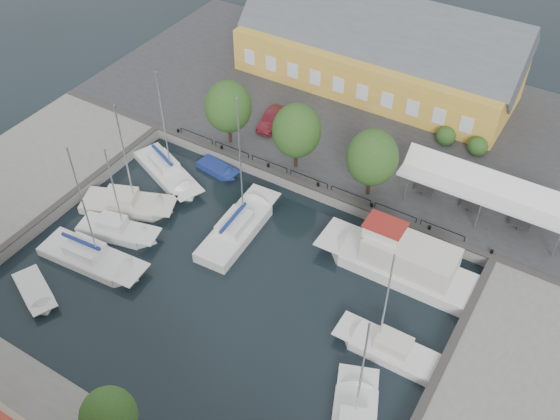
% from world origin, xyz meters
% --- Properties ---
extents(ground, '(140.00, 140.00, 0.00)m').
position_xyz_m(ground, '(0.00, 0.00, 0.00)').
color(ground, black).
rests_on(ground, ground).
extents(north_quay, '(56.00, 26.00, 1.00)m').
position_xyz_m(north_quay, '(0.00, 23.00, 0.50)').
color(north_quay, '#2D2D30').
rests_on(north_quay, ground).
extents(west_quay, '(12.00, 24.00, 1.00)m').
position_xyz_m(west_quay, '(-22.00, -2.00, 0.50)').
color(west_quay, slate).
rests_on(west_quay, ground).
extents(quay_edge_fittings, '(56.00, 24.72, 0.40)m').
position_xyz_m(quay_edge_fittings, '(0.02, 4.75, 1.06)').
color(quay_edge_fittings, '#383533').
rests_on(quay_edge_fittings, north_quay).
extents(warehouse, '(28.56, 14.00, 9.55)m').
position_xyz_m(warehouse, '(-2.60, 28.36, 4.43)').
color(warehouse, gold).
rests_on(warehouse, north_quay).
extents(tent_canopy, '(14.00, 4.00, 2.83)m').
position_xyz_m(tent_canopy, '(14.00, 14.50, 3.68)').
color(tent_canopy, white).
rests_on(tent_canopy, north_quay).
extents(quay_trees, '(18.20, 4.20, 6.30)m').
position_xyz_m(quay_trees, '(-2.00, 12.00, 4.88)').
color(quay_trees, black).
rests_on(quay_trees, north_quay).
extents(car_red, '(2.00, 4.44, 1.41)m').
position_xyz_m(car_red, '(-7.06, 16.23, 1.71)').
color(car_red, maroon).
rests_on(car_red, north_quay).
extents(center_sailboat, '(3.26, 9.57, 12.86)m').
position_xyz_m(center_sailboat, '(-2.35, 3.30, 0.36)').
color(center_sailboat, silver).
rests_on(center_sailboat, ground).
extents(trawler, '(12.34, 3.76, 5.00)m').
position_xyz_m(trawler, '(10.47, 6.21, 1.02)').
color(trawler, silver).
rests_on(trawler, ground).
extents(east_boat_b, '(7.21, 2.43, 9.94)m').
position_xyz_m(east_boat_b, '(12.69, -0.90, 0.26)').
color(east_boat_b, silver).
rests_on(east_boat_b, ground).
extents(west_boat_a, '(8.90, 5.58, 11.54)m').
position_xyz_m(west_boat_a, '(-11.79, 6.05, 0.27)').
color(west_boat_a, silver).
rests_on(west_boat_a, ground).
extents(west_boat_b, '(8.33, 5.48, 10.95)m').
position_xyz_m(west_boat_b, '(-12.05, 0.92, 0.26)').
color(west_boat_b, beige).
rests_on(west_boat_b, ground).
extents(west_boat_c, '(7.06, 3.69, 9.45)m').
position_xyz_m(west_boat_c, '(-10.58, -1.87, 0.26)').
color(west_boat_c, silver).
rests_on(west_boat_c, ground).
extents(west_boat_d, '(9.23, 3.39, 12.01)m').
position_xyz_m(west_boat_d, '(-10.29, -5.15, 0.27)').
color(west_boat_d, silver).
rests_on(west_boat_d, ground).
extents(launch_sw, '(5.22, 3.68, 0.98)m').
position_xyz_m(launch_sw, '(-11.58, -9.63, 0.09)').
color(launch_sw, silver).
rests_on(launch_sw, ground).
extents(launch_nw, '(4.30, 2.19, 0.88)m').
position_xyz_m(launch_nw, '(-8.37, 8.90, 0.09)').
color(launch_nw, navy).
rests_on(launch_nw, ground).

